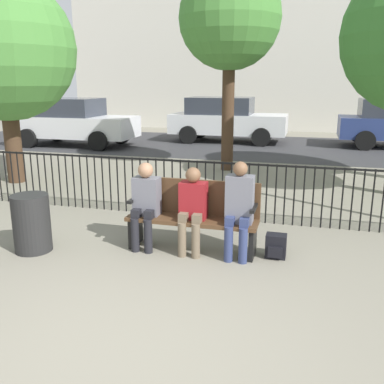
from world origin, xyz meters
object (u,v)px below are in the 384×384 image
(tree_3, at_px, (3,49))
(trash_bin, at_px, (32,223))
(tree_0, at_px, (230,19))
(parked_car_2, at_px, (226,119))
(seated_person_1, at_px, (192,206))
(backpack, at_px, (276,246))
(seated_person_0, at_px, (145,201))
(park_bench, at_px, (194,213))
(seated_person_2, at_px, (239,206))
(parked_car_0, at_px, (73,121))

(tree_3, height_order, trash_bin, tree_3)
(tree_0, height_order, trash_bin, tree_0)
(parked_car_2, distance_m, trash_bin, 11.10)
(seated_person_1, xyz_separation_m, tree_3, (-4.86, 2.90, 2.18))
(tree_0, bearing_deg, backpack, -72.88)
(seated_person_0, xyz_separation_m, trash_bin, (-1.40, -0.50, -0.27))
(tree_3, distance_m, trash_bin, 5.04)
(park_bench, relative_size, parked_car_2, 0.41)
(seated_person_1, height_order, tree_3, tree_3)
(seated_person_1, xyz_separation_m, seated_person_2, (0.60, 0.01, 0.05))
(park_bench, distance_m, trash_bin, 2.12)
(seated_person_0, distance_m, backpack, 1.78)
(seated_person_1, distance_m, parked_car_0, 10.50)
(seated_person_0, distance_m, seated_person_2, 1.24)
(backpack, distance_m, parked_car_2, 10.82)
(seated_person_0, height_order, trash_bin, seated_person_0)
(parked_car_0, bearing_deg, trash_bin, -62.74)
(backpack, bearing_deg, park_bench, 179.04)
(parked_car_2, bearing_deg, parked_car_0, -154.38)
(seated_person_0, relative_size, parked_car_2, 0.28)
(seated_person_0, bearing_deg, park_bench, 11.96)
(seated_person_0, xyz_separation_m, parked_car_2, (-0.96, 10.58, 0.20))
(seated_person_2, distance_m, parked_car_0, 10.87)
(trash_bin, bearing_deg, backpack, 11.18)
(park_bench, relative_size, seated_person_0, 1.48)
(seated_person_1, relative_size, trash_bin, 1.48)
(park_bench, height_order, parked_car_0, parked_car_0)
(seated_person_0, height_order, tree_0, tree_0)
(trash_bin, bearing_deg, seated_person_2, 10.84)
(seated_person_0, xyz_separation_m, seated_person_1, (0.64, -0.00, -0.02))
(tree_0, relative_size, trash_bin, 6.35)
(park_bench, distance_m, tree_0, 6.20)
(parked_car_2, bearing_deg, tree_0, -78.79)
(seated_person_2, height_order, tree_3, tree_3)
(seated_person_1, height_order, parked_car_0, parked_car_0)
(seated_person_0, relative_size, parked_car_0, 0.28)
(backpack, bearing_deg, parked_car_0, 133.17)
(park_bench, bearing_deg, seated_person_2, -11.61)
(seated_person_0, distance_m, tree_0, 6.22)
(seated_person_2, bearing_deg, trash_bin, -169.16)
(seated_person_0, distance_m, trash_bin, 1.51)
(seated_person_2, height_order, parked_car_2, parked_car_2)
(park_bench, height_order, parked_car_2, parked_car_2)
(seated_person_0, relative_size, tree_0, 0.24)
(seated_person_0, relative_size, seated_person_2, 0.94)
(seated_person_2, height_order, tree_0, tree_0)
(trash_bin, bearing_deg, tree_3, 129.71)
(backpack, height_order, trash_bin, trash_bin)
(park_bench, height_order, tree_3, tree_3)
(seated_person_2, height_order, backpack, seated_person_2)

